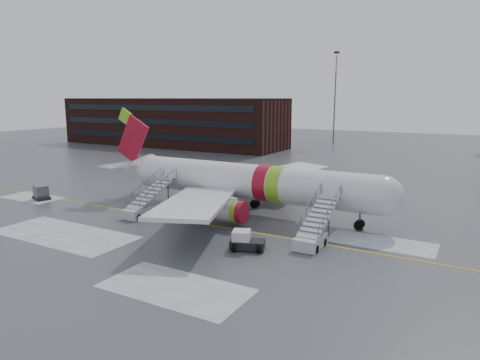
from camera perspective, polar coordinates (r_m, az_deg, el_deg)
The scene contains 8 objects.
ground at distance 45.62m, azimuth -7.74°, elevation -4.94°, with size 260.00×260.00×0.00m, color #494C4F.
airliner at distance 46.56m, azimuth 0.19°, elevation -0.19°, with size 35.03×32.97×11.18m.
airstair_fwd at distance 37.09m, azimuth 9.74°, elevation -7.01°, with size 2.05×7.70×3.48m.
airstair_aft at distance 46.67m, azimuth -12.80°, elevation -3.40°, with size 2.05×7.70×3.48m.
pushback_tug at distance 35.71m, azimuth 0.71°, elevation -8.15°, with size 3.18×2.80×1.62m.
uld_container at distance 58.23m, azimuth -24.99°, elevation -1.59°, with size 2.49×2.11×1.74m.
terminal_building at distance 115.11m, azimuth -9.25°, elevation 7.67°, with size 62.00×16.11×12.30m.
light_mast_far_n at distance 118.10m, azimuth 12.57°, elevation 11.34°, with size 1.20×1.20×24.25m.
Camera 1 is at (26.67, -34.88, 12.36)m, focal length 32.00 mm.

